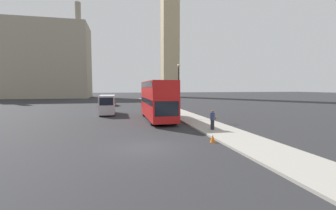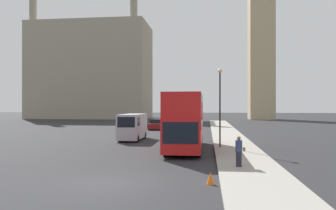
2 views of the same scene
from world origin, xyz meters
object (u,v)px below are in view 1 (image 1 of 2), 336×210
object	(u,v)px
clock_tower	(170,6)
pedestrian	(213,120)
red_double_decker_bus	(157,99)
parked_sedan	(111,102)
street_lamp	(179,83)
white_van	(107,104)

from	to	relation	value
clock_tower	pedestrian	size ratio (longest dim) A/B	40.43
red_double_decker_bus	clock_tower	bearing A→B (deg)	75.63
pedestrian	parked_sedan	size ratio (longest dim) A/B	0.35
clock_tower	street_lamp	distance (m)	67.96
street_lamp	clock_tower	bearing A→B (deg)	77.92
pedestrian	street_lamp	xyz separation A→B (m)	(-0.71, 8.43, 3.28)
parked_sedan	pedestrian	bearing A→B (deg)	-72.63
red_double_decker_bus	pedestrian	size ratio (longest dim) A/B	6.17
white_van	pedestrian	xyz separation A→B (m)	(9.26, -14.18, -0.43)
clock_tower	red_double_decker_bus	size ratio (longest dim) A/B	6.55
clock_tower	street_lamp	world-z (taller)	clock_tower
clock_tower	red_double_decker_bus	bearing A→B (deg)	-104.37
pedestrian	parked_sedan	bearing A→B (deg)	107.37
white_van	street_lamp	xyz separation A→B (m)	(8.55, -5.76, 2.85)
pedestrian	clock_tower	bearing A→B (deg)	79.96
pedestrian	red_double_decker_bus	bearing A→B (deg)	114.41
red_double_decker_bus	street_lamp	bearing A→B (deg)	17.44
clock_tower	white_van	world-z (taller)	clock_tower
clock_tower	red_double_decker_bus	world-z (taller)	clock_tower
white_van	parked_sedan	size ratio (longest dim) A/B	1.15
red_double_decker_bus	pedestrian	xyz separation A→B (m)	(3.44, -7.57, -1.47)
street_lamp	parked_sedan	distance (m)	23.00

